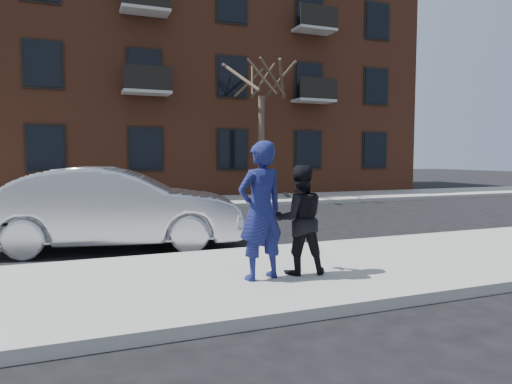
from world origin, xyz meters
name	(u,v)px	position (x,y,z in m)	size (l,w,h in m)	color
ground	(258,277)	(0.00, 0.00, 0.00)	(100.00, 100.00, 0.00)	black
near_sidewalk	(264,277)	(0.00, -0.25, 0.07)	(50.00, 3.50, 0.15)	gray
near_curb	(227,253)	(0.00, 1.55, 0.07)	(50.00, 0.10, 0.15)	#999691
far_sidewalk	(150,204)	(0.00, 11.25, 0.07)	(50.00, 3.50, 0.15)	gray
far_curb	(158,209)	(0.00, 9.45, 0.07)	(50.00, 0.10, 0.15)	#999691
apartment_building	(168,75)	(2.00, 18.00, 6.16)	(24.30, 10.30, 12.30)	brown
street_tree	(261,67)	(4.50, 11.00, 5.52)	(3.60, 3.60, 6.80)	#3C2E23
silver_sedan	(116,208)	(-1.87, 3.08, 0.83)	(1.76, 5.06, 1.67)	#B7BABF
man_hoodie	(261,211)	(-0.19, -0.61, 1.12)	(0.79, 0.60, 1.94)	navy
man_peacoat	(299,220)	(0.45, -0.53, 0.95)	(0.88, 0.75, 1.60)	black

